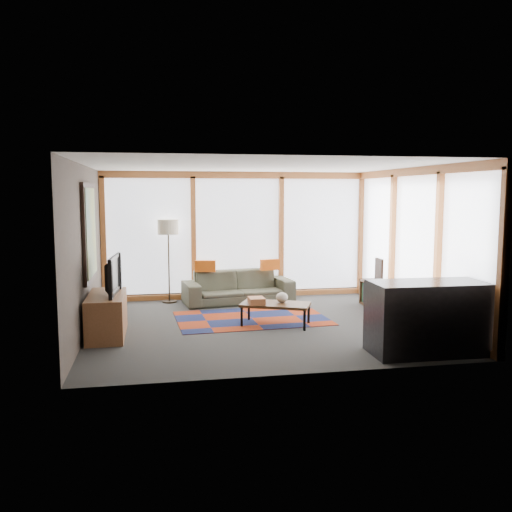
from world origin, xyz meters
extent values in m
plane|color=#282826|center=(0.00, 0.00, 0.00)|extent=(5.50, 5.50, 0.00)
cube|color=#3E352F|center=(-2.75, 0.00, 1.30)|extent=(0.04, 5.00, 2.60)
cube|color=#3E352F|center=(0.00, -2.50, 1.30)|extent=(5.50, 0.04, 2.60)
cube|color=silver|center=(0.00, 0.00, 2.60)|extent=(5.50, 5.00, 0.04)
cube|color=white|center=(0.00, 2.47, 1.30)|extent=(5.30, 0.02, 2.35)
cube|color=white|center=(2.72, 0.00, 1.30)|extent=(0.02, 4.80, 2.35)
cube|color=black|center=(-2.71, 0.30, 1.55)|extent=(0.05, 1.35, 1.55)
cube|color=gold|center=(-2.69, 0.30, 1.55)|extent=(0.02, 1.20, 1.40)
cube|color=maroon|center=(-0.07, 0.46, 0.01)|extent=(2.66, 1.79, 0.01)
imported|color=#34372A|center=(-0.08, 1.90, 0.31)|extent=(2.24, 1.11, 0.63)
cube|color=#C04F11|center=(-0.73, 1.94, 0.74)|extent=(0.42, 0.20, 0.22)
cube|color=#C04F11|center=(0.57, 1.95, 0.74)|extent=(0.41, 0.21, 0.22)
cube|color=#9A552F|center=(-0.08, -0.07, 0.42)|extent=(0.25, 0.31, 0.10)
ellipsoid|color=beige|center=(0.35, -0.05, 0.46)|extent=(0.22, 0.22, 0.17)
ellipsoid|color=black|center=(2.43, -0.17, 0.54)|extent=(0.23, 0.23, 0.10)
ellipsoid|color=black|center=(2.43, 0.19, 0.53)|extent=(0.17, 0.17, 0.07)
cube|color=black|center=(2.55, 1.13, 0.70)|extent=(0.04, 0.32, 0.42)
cube|color=brown|center=(-2.43, -0.27, 0.32)|extent=(0.54, 1.29, 0.64)
imported|color=black|center=(-2.40, -0.26, 0.94)|extent=(0.21, 1.02, 0.58)
cube|color=black|center=(1.92, -1.98, 0.49)|extent=(1.56, 0.76, 0.98)
camera|label=1|loc=(-1.68, -8.60, 2.17)|focal=38.00mm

